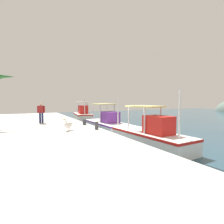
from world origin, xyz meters
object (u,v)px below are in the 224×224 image
object	(u,v)px
mooring_bollard_nearest	(84,122)
mooring_bollard_second	(97,126)
fisherman_standing	(41,112)
fishing_boat_third	(151,136)
pelican	(69,124)
fishing_boat_second	(107,123)
fishing_boat_nearest	(83,116)

from	to	relation	value
mooring_bollard_nearest	mooring_bollard_second	xyz separation A→B (m)	(2.55, 0.00, 0.04)
mooring_bollard_nearest	fisherman_standing	bearing A→B (deg)	-133.18
fishing_boat_third	pelican	bearing A→B (deg)	-129.24
fishing_boat_second	fishing_boat_third	distance (m)	6.66
fishing_boat_second	mooring_bollard_nearest	bearing A→B (deg)	-62.08
fishing_boat_nearest	fisherman_standing	size ratio (longest dim) A/B	2.83
fishing_boat_nearest	mooring_bollard_nearest	world-z (taller)	fishing_boat_nearest
fishing_boat_second	fishing_boat_third	bearing A→B (deg)	-2.72
fishing_boat_nearest	fishing_boat_third	size ratio (longest dim) A/B	0.86
fishing_boat_nearest	fishing_boat_third	world-z (taller)	fishing_boat_third
fisherman_standing	mooring_bollard_nearest	xyz separation A→B (m)	(2.73, 2.91, -0.73)
fishing_boat_nearest	fishing_boat_third	xyz separation A→B (m)	(14.24, -0.41, -0.06)
mooring_bollard_second	fisherman_standing	bearing A→B (deg)	-151.15
fisherman_standing	mooring_bollard_second	distance (m)	6.07
fishing_boat_second	pelican	bearing A→B (deg)	-51.77
fishing_boat_nearest	fishing_boat_third	distance (m)	14.25
pelican	mooring_bollard_second	bearing A→B (deg)	72.79
fishing_boat_nearest	mooring_bollard_nearest	size ratio (longest dim) A/B	11.06
mooring_bollard_nearest	pelican	bearing A→B (deg)	-40.32
fishing_boat_third	fisherman_standing	world-z (taller)	fishing_boat_third
fishing_boat_nearest	pelican	distance (m)	11.84
fishing_boat_nearest	fishing_boat_second	size ratio (longest dim) A/B	0.82
fishing_boat_nearest	mooring_bollard_nearest	bearing A→B (deg)	-16.71
fishing_boat_third	mooring_bollard_second	xyz separation A→B (m)	(-2.73, -2.28, 0.40)
fishing_boat_third	mooring_bollard_nearest	distance (m)	5.76
mooring_bollard_second	pelican	bearing A→B (deg)	-107.21
fishing_boat_nearest	mooring_bollard_nearest	xyz separation A→B (m)	(8.96, -2.69, 0.30)
mooring_bollard_nearest	fishing_boat_nearest	bearing A→B (deg)	163.29
fishing_boat_second	mooring_bollard_nearest	size ratio (longest dim) A/B	13.51
pelican	fishing_boat_second	bearing A→B (deg)	128.23
fishing_boat_third	pelican	size ratio (longest dim) A/B	5.95
fishing_boat_third	mooring_bollard_nearest	world-z (taller)	fishing_boat_third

